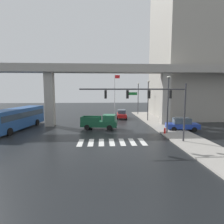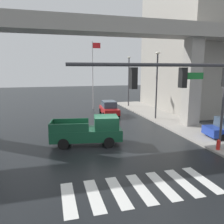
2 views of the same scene
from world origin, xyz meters
TOP-DOWN VIEW (x-y plane):
  - ground_plane at (0.00, 0.00)m, footprint 120.00×120.00m
  - crosswalk_stripes at (-0.00, -6.35)m, footprint 7.15×2.80m
  - elevated_overpass at (0.00, 3.39)m, footprint 59.10×2.48m
  - office_building at (18.12, 12.13)m, footprint 15.42×14.00m
  - sidewalk_east at (8.41, 2.00)m, footprint 4.00×36.00m
  - pickup_truck at (-1.13, 0.55)m, footprint 5.33×2.67m
  - city_bus at (-12.99, 1.09)m, footprint 3.98×11.04m
  - sedan_red at (2.88, 10.58)m, footprint 2.17×4.40m
  - sedan_blue at (10.01, -0.99)m, footprint 4.48×2.34m
  - traffic_signal_mast at (3.89, -6.84)m, footprint 10.89×0.32m
  - street_lamp_near_corner at (7.21, -2.90)m, footprint 0.44×0.70m
  - street_lamp_mid_block at (7.21, 6.93)m, footprint 0.44×0.70m
  - street_lamp_far_north at (7.21, 15.89)m, footprint 0.44×0.70m
  - fire_hydrant at (6.81, -3.26)m, footprint 0.24×0.24m
  - flagpole at (1.91, 15.23)m, footprint 1.16×0.12m

SIDE VIEW (x-z plane):
  - ground_plane at x=0.00m, z-range 0.00..0.00m
  - crosswalk_stripes at x=0.00m, z-range 0.00..0.01m
  - sidewalk_east at x=8.41m, z-range 0.00..0.15m
  - fire_hydrant at x=6.81m, z-range 0.01..0.86m
  - sedan_red at x=2.88m, z-range -0.01..1.71m
  - sedan_blue at x=10.01m, z-range -0.01..1.71m
  - pickup_truck at x=-1.13m, z-range -0.05..2.03m
  - city_bus at x=-12.99m, z-range 0.23..3.22m
  - street_lamp_near_corner at x=7.21m, z-range 0.94..8.18m
  - street_lamp_mid_block at x=7.21m, z-range 0.94..8.18m
  - street_lamp_far_north at x=7.21m, z-range 0.94..8.18m
  - traffic_signal_mast at x=3.89m, z-range 1.56..7.76m
  - flagpole at x=1.91m, z-range 0.77..9.83m
  - elevated_overpass at x=0.00m, z-range 3.47..12.91m
  - office_building at x=18.12m, z-range 0.00..43.40m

